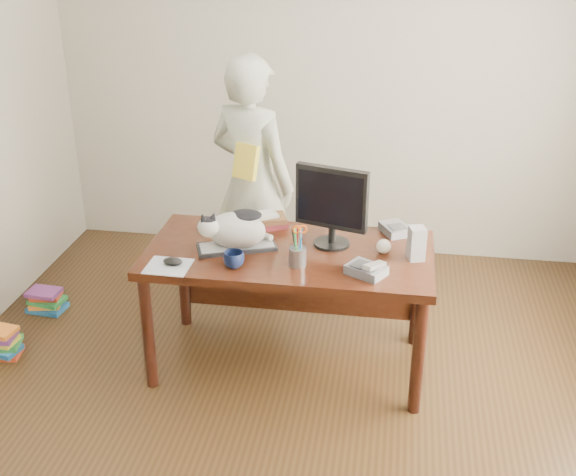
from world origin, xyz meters
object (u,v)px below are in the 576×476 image
at_px(baseball, 384,246).
at_px(keyboard, 237,247).
at_px(book_pile_b, 46,300).
at_px(book_pile_a, 0,343).
at_px(phone, 367,269).
at_px(mouse, 173,261).
at_px(monitor, 332,203).
at_px(pen_cup, 298,254).
at_px(book_stack, 267,221).
at_px(desk, 291,268).
at_px(calculator, 395,229).
at_px(speaker, 417,243).
at_px(coffee_mug, 234,260).
at_px(cat, 234,229).
at_px(person, 252,183).

bearing_deg(baseball, keyboard, -174.61).
bearing_deg(book_pile_b, book_pile_a, -93.13).
bearing_deg(baseball, phone, -105.69).
relative_size(mouse, book_pile_a, 0.39).
relative_size(monitor, book_pile_b, 1.82).
xyz_separation_m(pen_cup, baseball, (0.45, 0.22, -0.02)).
bearing_deg(book_stack, book_pile_b, 153.77).
bearing_deg(book_stack, keyboard, -133.10).
relative_size(desk, book_pile_b, 6.20).
relative_size(phone, calculator, 1.07).
relative_size(keyboard, book_pile_b, 1.81).
xyz_separation_m(desk, keyboard, (-0.29, -0.10, 0.16)).
distance_m(keyboard, speaker, 0.99).
distance_m(desk, coffee_mug, 0.46).
height_order(cat, book_pile_a, cat).
relative_size(keyboard, pen_cup, 1.97).
xyz_separation_m(person, book_pile_b, (-1.35, -0.42, -0.77)).
relative_size(phone, speaker, 1.28).
height_order(calculator, person, person).
bearing_deg(keyboard, monitor, -8.61).
bearing_deg(keyboard, book_stack, 49.71).
height_order(calculator, book_pile_b, calculator).
height_order(keyboard, cat, cat).
relative_size(mouse, book_stack, 0.39).
relative_size(mouse, speaker, 0.57).
relative_size(monitor, book_pile_a, 1.74).
bearing_deg(phone, book_pile_b, -164.87).
height_order(desk, monitor, monitor).
distance_m(pen_cup, speaker, 0.65).
bearing_deg(coffee_mug, book_pile_b, 157.83).
bearing_deg(speaker, cat, 166.31).
bearing_deg(book_pile_a, coffee_mug, -1.72).
bearing_deg(book_pile_a, person, 34.98).
bearing_deg(mouse, person, 78.95).
relative_size(phone, book_stack, 0.87).
height_order(cat, mouse, cat).
bearing_deg(desk, calculator, 23.30).
bearing_deg(desk, pen_cup, -74.04).
bearing_deg(monitor, book_pile_b, -171.50).
distance_m(phone, baseball, 0.28).
height_order(desk, speaker, speaker).
bearing_deg(mouse, coffee_mug, 6.65).
relative_size(mouse, person, 0.06).
xyz_separation_m(keyboard, coffee_mug, (0.03, -0.22, 0.03)).
xyz_separation_m(monitor, person, (-0.59, 0.67, -0.17)).
height_order(desk, person, person).
bearing_deg(monitor, calculator, 49.01).
relative_size(desk, coffee_mug, 14.37).
distance_m(phone, speaker, 0.34).
height_order(coffee_mug, person, person).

